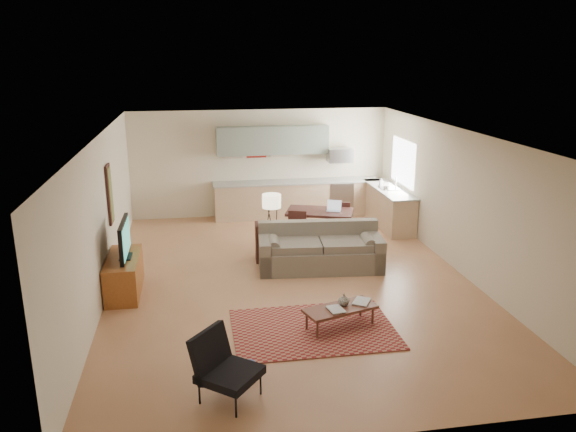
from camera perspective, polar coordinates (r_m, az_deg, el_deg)
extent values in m
plane|color=#A9704A|center=(10.44, 0.28, -6.52)|extent=(9.00, 9.00, 0.00)
plane|color=white|center=(9.73, 0.30, 8.31)|extent=(9.00, 9.00, 0.00)
plane|color=beige|center=(14.34, -2.83, 5.39)|extent=(6.50, 0.00, 6.50)
plane|color=beige|center=(5.91, 8.00, -11.01)|extent=(6.50, 0.00, 6.50)
plane|color=beige|center=(9.99, -18.41, -0.25)|extent=(0.00, 9.00, 9.00)
plane|color=beige|center=(11.02, 17.18, 1.36)|extent=(0.00, 9.00, 9.00)
cube|color=#A5A8AD|center=(14.60, 5.19, 1.92)|extent=(0.62, 0.62, 0.90)
cube|color=#A5A8AD|center=(14.39, 5.28, 6.19)|extent=(0.62, 0.40, 0.35)
cube|color=gray|center=(14.11, -1.56, 7.70)|extent=(2.80, 0.34, 0.70)
cube|color=white|center=(13.64, 11.60, 5.37)|extent=(0.02, 1.40, 1.05)
cube|color=maroon|center=(8.70, 2.60, -11.39)|extent=(2.44, 1.69, 0.02)
imported|color=maroon|center=(8.50, 4.21, -9.56)|extent=(0.32, 0.36, 0.03)
imported|color=navy|center=(8.86, 6.74, -8.51)|extent=(0.52, 0.53, 0.02)
imported|color=black|center=(8.68, 5.69, -8.44)|extent=(0.25, 0.25, 0.18)
imported|color=beige|center=(13.90, 9.47, 3.43)|extent=(0.09, 0.09, 0.19)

